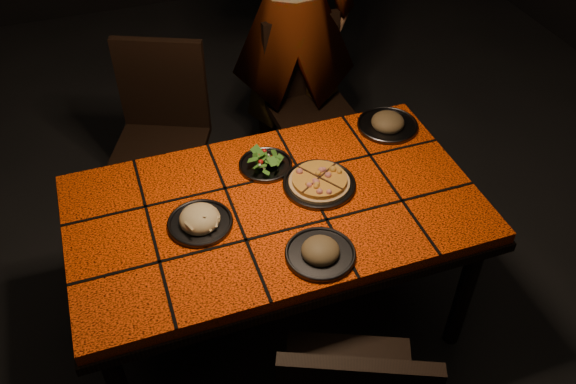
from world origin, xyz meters
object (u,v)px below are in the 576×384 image
object	(u,v)px
dining_table	(275,218)
chair_far_left	(162,126)
plate_pasta	(200,220)
plate_pizza	(319,183)
chair_far_right	(307,94)
diner	(292,13)

from	to	relation	value
dining_table	chair_far_left	distance (m)	0.97
chair_far_left	plate_pasta	distance (m)	0.95
chair_far_left	plate_pizza	size ratio (longest dim) A/B	2.89
plate_pizza	plate_pasta	bearing A→B (deg)	-173.71
chair_far_right	diner	distance (m)	0.44
chair_far_right	diner	world-z (taller)	diner
chair_far_left	plate_pasta	size ratio (longest dim) A/B	3.97
chair_far_right	diner	xyz separation A→B (m)	(-0.04, 0.15, 0.41)
plate_pizza	chair_far_right	bearing A→B (deg)	71.93
dining_table	diner	size ratio (longest dim) A/B	0.85
chair_far_left	chair_far_right	size ratio (longest dim) A/B	1.05
chair_far_left	diner	world-z (taller)	diner
plate_pasta	dining_table	bearing A→B (deg)	3.03
plate_pasta	diner	bearing A→B (deg)	55.89
dining_table	diner	xyz separation A→B (m)	(0.47, 1.12, 0.28)
dining_table	chair_far_left	world-z (taller)	chair_far_left
chair_far_left	diner	size ratio (longest dim) A/B	0.52
dining_table	plate_pizza	world-z (taller)	plate_pizza
chair_far_left	diner	distance (m)	0.89
dining_table	diner	world-z (taller)	diner
diner	plate_pizza	world-z (taller)	diner
chair_far_left	plate_pizza	bearing A→B (deg)	-36.12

